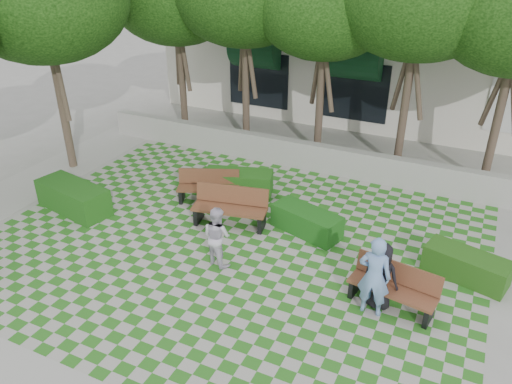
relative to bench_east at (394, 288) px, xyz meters
The scene contains 16 objects.
ground 4.17m from the bench_east, behind, with size 90.00×90.00×0.00m, color gray.
lawn 4.17m from the bench_east, behind, with size 12.00×12.00×0.00m, color #2B721E.
sidewalk_west 11.34m from the bench_east, behind, with size 2.00×12.00×0.01m, color #9E9B93.
retaining_wall 7.03m from the bench_east, 125.84° to the left, with size 15.00×0.36×0.90m, color #9E9B93.
bench_east is the anchor object (origin of this frame).
bench_mid 4.82m from the bench_east, 162.30° to the left, with size 2.06×1.03×1.04m.
bench_west 6.24m from the bench_east, 157.81° to the left, with size 1.85×1.21×0.92m.
hedge_east 2.11m from the bench_east, 52.05° to the left, with size 1.81×0.73×0.64m, color #1E4A13.
hedge_midright 3.25m from the bench_east, 143.45° to the left, with size 1.84×0.74×0.64m, color #164D14.
hedge_midleft 6.09m from the bench_east, 148.90° to the left, with size 1.99×0.80×0.70m, color #1B4F15.
hedge_west 8.91m from the bench_east, behind, with size 2.23×0.89×0.78m, color #194C14.
person_blue 0.69m from the bench_east, 132.07° to the right, with size 0.66×0.43×1.80m, color #759BD5.
person_dark 0.41m from the bench_east, 155.80° to the right, with size 0.73×0.48×1.50m, color black.
person_white 4.05m from the bench_east, behind, with size 0.72×0.56×1.48m, color silver.
tree_row 9.37m from the bench_east, 137.63° to the left, with size 17.70×13.40×7.41m.
building 14.10m from the bench_east, 103.20° to the left, with size 18.00×8.92×5.15m.
Camera 1 is at (5.07, -8.12, 6.96)m, focal length 35.00 mm.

